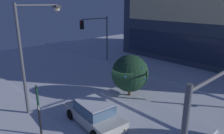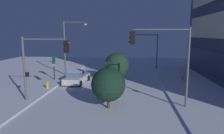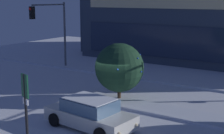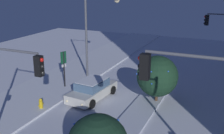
{
  "view_description": "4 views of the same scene",
  "coord_description": "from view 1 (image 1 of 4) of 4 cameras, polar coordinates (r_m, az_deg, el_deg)",
  "views": [
    {
      "loc": [
        10.87,
        -11.29,
        7.47
      ],
      "look_at": [
        0.08,
        -1.35,
        2.98
      ],
      "focal_mm": 33.8,
      "sensor_mm": 36.0,
      "label": 1
    },
    {
      "loc": [
        25.0,
        2.22,
        5.75
      ],
      "look_at": [
        1.24,
        0.13,
        1.96
      ],
      "focal_mm": 33.33,
      "sensor_mm": 36.0,
      "label": 2
    },
    {
      "loc": [
        10.88,
        -16.53,
        6.22
      ],
      "look_at": [
        0.26,
        -0.47,
        2.29
      ],
      "focal_mm": 54.67,
      "sensor_mm": 36.0,
      "label": 3
    },
    {
      "loc": [
        18.55,
        5.29,
        8.52
      ],
      "look_at": [
        3.03,
        -1.64,
        3.28
      ],
      "focal_mm": 44.22,
      "sensor_mm": 36.0,
      "label": 4
    }
  ],
  "objects": [
    {
      "name": "traffic_light_corner_near_right",
      "position": [
        7.62,
        24.62,
        -13.41
      ],
      "size": [
        0.32,
        4.04,
        5.54
      ],
      "rotation": [
        0.0,
        0.0,
        1.57
      ],
      "color": "#565960",
      "rests_on": "ground"
    },
    {
      "name": "decorated_tree_left_of_median",
      "position": [
        16.97,
        4.87,
        -1.71
      ],
      "size": [
        3.09,
        2.99,
        3.54
      ],
      "color": "#473323",
      "rests_on": "ground"
    },
    {
      "name": "parking_info_sign",
      "position": [
        12.53,
        -19.32,
        -9.81
      ],
      "size": [
        0.54,
        0.22,
        3.14
      ],
      "rotation": [
        0.0,
        0.0,
        1.28
      ],
      "color": "black",
      "rests_on": "ground"
    },
    {
      "name": "curb_strip_far",
      "position": [
        23.67,
        17.48,
        -2.03
      ],
      "size": [
        52.0,
        5.2,
        0.14
      ],
      "primitive_type": "cube",
      "color": "silver",
      "rests_on": "ground"
    },
    {
      "name": "median_strip",
      "position": [
        15.9,
        10.12,
        -11.02
      ],
      "size": [
        9.0,
        1.8,
        0.14
      ],
      "primitive_type": "cube",
      "color": "silver",
      "rests_on": "ground"
    },
    {
      "name": "street_lamp_arched",
      "position": [
        14.9,
        -20.55,
        6.01
      ],
      "size": [
        0.56,
        3.2,
        7.47
      ],
      "rotation": [
        0.0,
        0.0,
        1.63
      ],
      "color": "#565960",
      "rests_on": "ground"
    },
    {
      "name": "car_near",
      "position": [
        13.75,
        -4.82,
        -12.49
      ],
      "size": [
        4.76,
        2.45,
        1.49
      ],
      "rotation": [
        0.0,
        0.0,
        -0.09
      ],
      "color": "silver",
      "rests_on": "ground"
    },
    {
      "name": "traffic_light_corner_far_left",
      "position": [
        26.25,
        -4.17,
        9.53
      ],
      "size": [
        0.32,
        4.2,
        5.84
      ],
      "rotation": [
        0.0,
        0.0,
        -1.57
      ],
      "color": "#565960",
      "rests_on": "ground"
    },
    {
      "name": "office_tower_secondary",
      "position": [
        36.98,
        16.71,
        15.78
      ],
      "size": [
        11.48,
        11.72,
        14.25
      ],
      "color": "#384251",
      "rests_on": "ground"
    },
    {
      "name": "ground",
      "position": [
        17.36,
        3.13,
        -8.5
      ],
      "size": [
        52.0,
        52.0,
        0.0
      ],
      "primitive_type": "plane",
      "color": "silver"
    }
  ]
}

